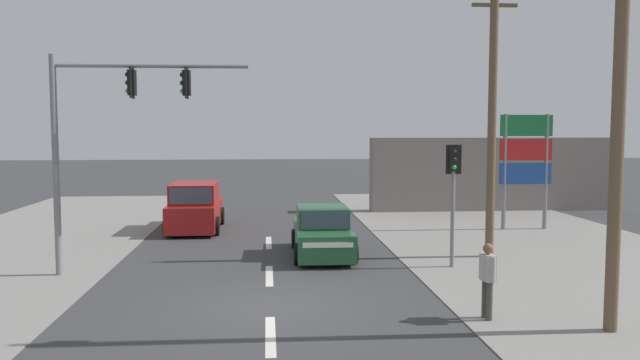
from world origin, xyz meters
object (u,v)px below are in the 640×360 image
Objects in this scene: utility_pole_foreground_right at (613,62)px; shopping_plaza_sign at (526,155)px; sedan_oncoming_mid at (322,233)px; suv_kerbside_parked at (195,208)px; traffic_signal_mast at (103,124)px; utility_pole_midground_right at (492,108)px; pedestal_signal_right_kerb at (453,185)px; pedestrian_at_kerb at (488,277)px.

utility_pole_foreground_right is 13.11m from shopping_plaza_sign.
suv_kerbside_parked is (-4.59, 5.41, 0.18)m from sedan_oncoming_mid.
traffic_signal_mast is (-11.00, 5.80, -1.14)m from utility_pole_foreground_right.
shopping_plaza_sign reaches higher than suv_kerbside_parked.
utility_pole_foreground_right is 1.64× the size of traffic_signal_mast.
utility_pole_midground_right is 2.49× the size of pedestal_signal_right_kerb.
shopping_plaza_sign is at bearing 73.70° from utility_pole_foreground_right.
shopping_plaza_sign reaches higher than pedestal_signal_right_kerb.
shopping_plaza_sign is (4.91, 6.49, 0.57)m from pedestal_signal_right_kerb.
suv_kerbside_parked reaches higher than sedan_oncoming_mid.
suv_kerbside_parked is at bearing 175.59° from shopping_plaza_sign.
traffic_signal_mast is 1.32× the size of suv_kerbside_parked.
shopping_plaza_sign is (3.30, 5.13, -1.68)m from utility_pole_midground_right.
utility_pole_foreground_right is 6.68m from pedestal_signal_right_kerb.
suv_kerbside_parked is at bearing 120.84° from pedestrian_at_kerb.
pedestrian_at_kerb is (-0.74, -4.94, -1.49)m from pedestal_signal_right_kerb.
utility_pole_midground_right is 11.43m from traffic_signal_mast.
utility_pole_foreground_right is at bearing -54.78° from suv_kerbside_parked.
shopping_plaza_sign is (14.63, 6.58, -1.16)m from traffic_signal_mast.
suv_kerbside_parked is at bearing 130.30° from sedan_oncoming_mid.
pedestal_signal_right_kerb is at bearing -42.54° from suv_kerbside_parked.
suv_kerbside_parked is at bearing 78.49° from traffic_signal_mast.
utility_pole_midground_right is at bearing 7.29° from traffic_signal_mast.
utility_pole_foreground_right reaches higher than utility_pole_midground_right.
utility_pole_midground_right is at bearing 40.23° from pedestal_signal_right_kerb.
pedestrian_at_kerb is (2.84, -7.03, 0.22)m from sedan_oncoming_mid.
shopping_plaza_sign reaches higher than pedestrian_at_kerb.
utility_pole_foreground_right is at bearing -25.18° from pedestrian_at_kerb.
pedestal_signal_right_kerb is at bearing -30.23° from sedan_oncoming_mid.
utility_pole_foreground_right is 6.04× the size of pedestrian_at_kerb.
utility_pole_foreground_right is 1.11× the size of utility_pole_midground_right.
utility_pole_midground_right reaches higher than sedan_oncoming_mid.
pedestrian_at_kerb is at bearing -68.01° from sedan_oncoming_mid.
sedan_oncoming_mid is (-4.87, 7.98, -4.58)m from utility_pole_foreground_right.
shopping_plaza_sign is at bearing 52.92° from pedestal_signal_right_kerb.
suv_kerbside_parked reaches higher than pedestrian_at_kerb.
sedan_oncoming_mid is (6.14, 2.18, -3.44)m from traffic_signal_mast.
shopping_plaza_sign is at bearing 57.26° from utility_pole_midground_right.
pedestal_signal_right_kerb is at bearing -139.77° from utility_pole_midground_right.
pedestrian_at_kerb is (-2.35, -6.30, -3.74)m from utility_pole_midground_right.
suv_kerbside_parked is (-13.08, 1.01, -2.10)m from shopping_plaza_sign.
traffic_signal_mast is at bearing -172.71° from utility_pole_midground_right.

